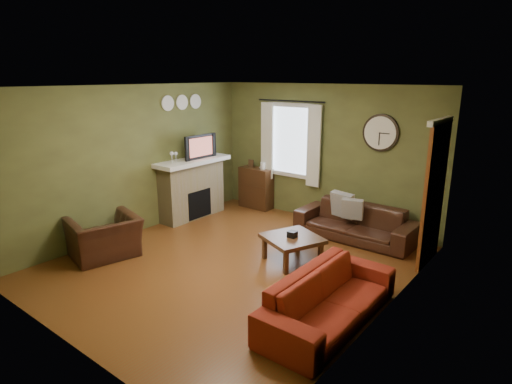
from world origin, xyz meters
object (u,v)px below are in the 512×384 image
Objects in this scene: sofa_red at (330,298)px; sofa_brown at (355,222)px; armchair at (104,237)px; bookshelf at (256,188)px; coffee_table at (292,249)px.

sofa_brown is at bearing 19.64° from sofa_red.
armchair is at bearing -131.01° from sofa_brown.
sofa_brown is at bearing -8.49° from bookshelf.
bookshelf is 3.50m from armchair.
coffee_table is (2.15, -1.84, -0.23)m from bookshelf.
armchair is at bearing -145.51° from coffee_table.
armchair reaches higher than sofa_red.
bookshelf is 0.43× the size of sofa_red.
armchair reaches higher than coffee_table.
sofa_brown is 2.66× the size of coffee_table.
coffee_table is (-1.23, 1.09, -0.09)m from sofa_red.
sofa_brown reaches higher than coffee_table.
coffee_table is at bearing -40.65° from bookshelf.
sofa_red is at bearing -41.44° from coffee_table.
coffee_table is at bearing -102.20° from sofa_brown.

